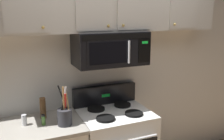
{
  "coord_description": "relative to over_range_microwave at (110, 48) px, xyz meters",
  "views": [
    {
      "loc": [
        -1.03,
        -1.91,
        1.96
      ],
      "look_at": [
        0.0,
        0.49,
        1.35
      ],
      "focal_mm": 40.69,
      "sensor_mm": 36.0,
      "label": 1
    }
  ],
  "objects": [
    {
      "name": "back_wall",
      "position": [
        0.0,
        0.25,
        -0.23
      ],
      "size": [
        5.2,
        0.1,
        2.7
      ],
      "primitive_type": "cube",
      "color": "silver",
      "rests_on": "ground_plane"
    },
    {
      "name": "over_range_microwave",
      "position": [
        0.0,
        0.0,
        0.0
      ],
      "size": [
        0.76,
        0.43,
        0.35
      ],
      "color": "black"
    },
    {
      "name": "upper_cabinets",
      "position": [
        0.0,
        0.03,
        0.45
      ],
      "size": [
        2.5,
        0.36,
        0.55
      ],
      "color": "#BCB7AD"
    },
    {
      "name": "utensil_crock_charcoal",
      "position": [
        -0.56,
        -0.22,
        -0.57
      ],
      "size": [
        0.14,
        0.14,
        0.39
      ],
      "color": "#2D2D33",
      "rests_on": "counter_segment"
    },
    {
      "name": "salt_shaker",
      "position": [
        -0.92,
        -0.07,
        -0.62
      ],
      "size": [
        0.05,
        0.05,
        0.1
      ],
      "color": "white",
      "rests_on": "counter_segment"
    },
    {
      "name": "pepper_mill",
      "position": [
        -0.72,
        0.02,
        -0.57
      ],
      "size": [
        0.06,
        0.06,
        0.21
      ],
      "primitive_type": "cylinder",
      "color": "brown",
      "rests_on": "counter_segment"
    },
    {
      "name": "spice_jar",
      "position": [
        -0.75,
        -0.14,
        -0.62
      ],
      "size": [
        0.04,
        0.04,
        0.1
      ],
      "color": "#4C7F33",
      "rests_on": "counter_segment"
    }
  ]
}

